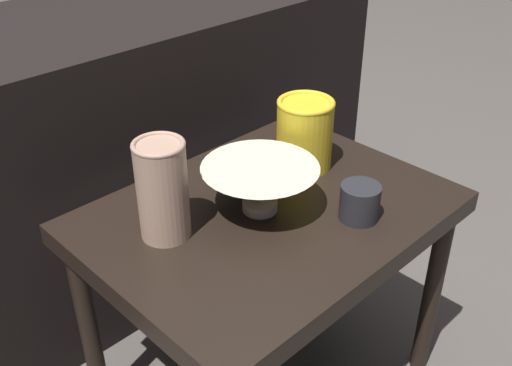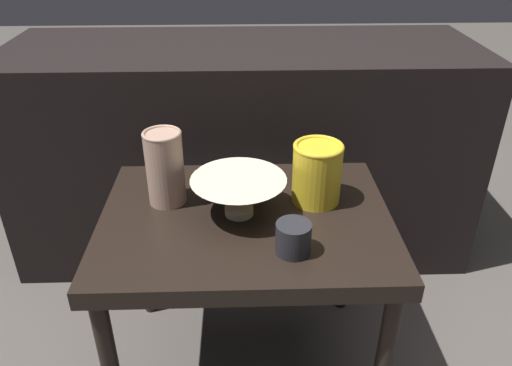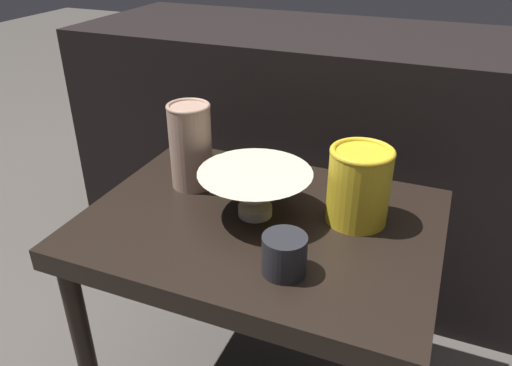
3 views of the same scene
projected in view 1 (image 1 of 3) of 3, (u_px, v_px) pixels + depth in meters
table at (268, 233)px, 1.09m from camera, size 0.63×0.47×0.46m
couch_backdrop at (101, 155)px, 1.47m from camera, size 1.42×0.50×0.68m
bowl at (260, 185)px, 1.03m from camera, size 0.20×0.20×0.09m
vase_textured_left at (162, 189)px, 0.95m from camera, size 0.08×0.08×0.17m
vase_colorful_right at (305, 132)px, 1.16m from camera, size 0.11×0.11×0.14m
cup at (360, 202)px, 1.02m from camera, size 0.07×0.07×0.06m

